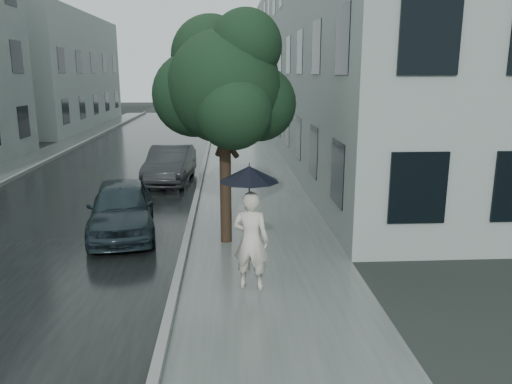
{
  "coord_description": "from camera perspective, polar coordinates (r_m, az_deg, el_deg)",
  "views": [
    {
      "loc": [
        -0.61,
        -8.26,
        3.91
      ],
      "look_at": [
        0.03,
        2.56,
        1.3
      ],
      "focal_mm": 35.0,
      "sensor_mm": 36.0,
      "label": 1
    }
  ],
  "objects": [
    {
      "name": "kerb_far",
      "position": [
        22.1,
        -24.49,
        2.32
      ],
      "size": [
        0.15,
        60.0,
        0.15
      ],
      "primitive_type": "cube",
      "color": "slate",
      "rests_on": "ground"
    },
    {
      "name": "lamp_post",
      "position": [
        17.73,
        -4.24,
        10.5
      ],
      "size": [
        0.83,
        0.43,
        5.21
      ],
      "rotation": [
        0.0,
        0.0,
        0.24
      ],
      "color": "black",
      "rests_on": "ground"
    },
    {
      "name": "sidewalk_far",
      "position": [
        22.46,
        -26.67,
        2.07
      ],
      "size": [
        1.7,
        60.0,
        0.01
      ],
      "primitive_type": "cube",
      "color": "#4C5451",
      "rests_on": "ground"
    },
    {
      "name": "pedestrian",
      "position": [
        9.11,
        -0.6,
        -5.55
      ],
      "size": [
        0.77,
        0.62,
        1.84
      ],
      "primitive_type": "imported",
      "rotation": [
        0.0,
        0.0,
        2.84
      ],
      "color": "beige",
      "rests_on": "sidewalk"
    },
    {
      "name": "street_tree",
      "position": [
        11.36,
        -3.67,
        12.13
      ],
      "size": [
        3.29,
        2.99,
        5.25
      ],
      "color": "#332619",
      "rests_on": "ground"
    },
    {
      "name": "car_far",
      "position": [
        18.37,
        -9.78,
        3.15
      ],
      "size": [
        1.67,
        4.06,
        1.31
      ],
      "primitive_type": "imported",
      "rotation": [
        0.0,
        0.0,
        -0.07
      ],
      "color": "#212426",
      "rests_on": "ground"
    },
    {
      "name": "ground",
      "position": [
        9.15,
        0.75,
        -11.74
      ],
      "size": [
        120.0,
        120.0,
        0.0
      ],
      "primitive_type": "plane",
      "color": "black",
      "rests_on": "ground"
    },
    {
      "name": "building_near",
      "position": [
        28.42,
        9.26,
        14.55
      ],
      "size": [
        7.02,
        36.0,
        9.0
      ],
      "color": "gray",
      "rests_on": "ground"
    },
    {
      "name": "car_near",
      "position": [
        12.73,
        -15.09,
        -1.73
      ],
      "size": [
        2.14,
        4.04,
        1.31
      ],
      "primitive_type": "imported",
      "rotation": [
        0.0,
        0.0,
        0.16
      ],
      "color": "#1B282E",
      "rests_on": "ground"
    },
    {
      "name": "building_far_b",
      "position": [
        40.46,
        -22.97,
        12.62
      ],
      "size": [
        7.02,
        18.0,
        8.0
      ],
      "color": "gray",
      "rests_on": "ground"
    },
    {
      "name": "kerb_near",
      "position": [
        20.64,
        -6.03,
        2.75
      ],
      "size": [
        0.15,
        60.0,
        0.15
      ],
      "primitive_type": "cube",
      "color": "slate",
      "rests_on": "ground"
    },
    {
      "name": "sidewalk",
      "position": [
        20.65,
        -0.96,
        2.63
      ],
      "size": [
        3.5,
        60.0,
        0.01
      ],
      "primitive_type": "cube",
      "color": "slate",
      "rests_on": "ground"
    },
    {
      "name": "umbrella",
      "position": [
        8.8,
        -0.78,
        2.08
      ],
      "size": [
        1.1,
        1.1,
        1.41
      ],
      "rotation": [
        0.0,
        0.0,
        0.02
      ],
      "color": "black",
      "rests_on": "ground"
    },
    {
      "name": "asphalt_road",
      "position": [
        21.11,
        -15.57,
        2.36
      ],
      "size": [
        6.85,
        60.0,
        0.0
      ],
      "primitive_type": "cube",
      "color": "black",
      "rests_on": "ground"
    }
  ]
}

